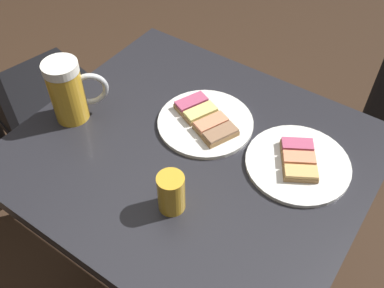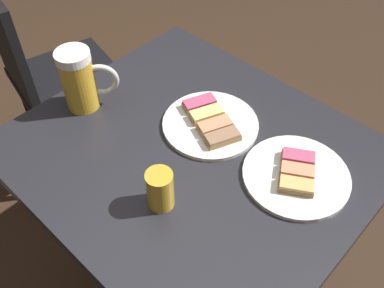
{
  "view_description": "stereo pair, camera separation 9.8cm",
  "coord_description": "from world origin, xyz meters",
  "views": [
    {
      "loc": [
        -0.38,
        0.55,
        1.51
      ],
      "look_at": [
        0.0,
        0.0,
        0.79
      ],
      "focal_mm": 40.4,
      "sensor_mm": 36.0,
      "label": 1
    },
    {
      "loc": [
        -0.46,
        0.49,
        1.51
      ],
      "look_at": [
        0.0,
        0.0,
        0.79
      ],
      "focal_mm": 40.4,
      "sensor_mm": 36.0,
      "label": 2
    }
  ],
  "objects": [
    {
      "name": "beer_mug",
      "position": [
        0.3,
        0.07,
        0.85
      ],
      "size": [
        0.11,
        0.12,
        0.16
      ],
      "color": "gold",
      "rests_on": "cafe_table"
    },
    {
      "name": "beer_glass_small",
      "position": [
        -0.05,
        0.15,
        0.82
      ],
      "size": [
        0.06,
        0.06,
        0.09
      ],
      "primitive_type": "cylinder",
      "color": "gold",
      "rests_on": "cafe_table"
    },
    {
      "name": "cafe_chair",
      "position": [
        0.83,
        -0.09,
        0.5
      ],
      "size": [
        0.45,
        0.45,
        0.87
      ],
      "rotation": [
        0.0,
        0.0,
        2.92
      ],
      "color": "black",
      "rests_on": "ground_plane"
    },
    {
      "name": "cafe_table",
      "position": [
        0.0,
        0.0,
        0.6
      ],
      "size": [
        0.79,
        0.7,
        0.77
      ],
      "color": "black",
      "rests_on": "ground_plane"
    },
    {
      "name": "plate_far",
      "position": [
        -0.22,
        -0.1,
        0.78
      ],
      "size": [
        0.23,
        0.23,
        0.03
      ],
      "color": "white",
      "rests_on": "cafe_table"
    },
    {
      "name": "plate_near",
      "position": [
        0.02,
        -0.09,
        0.78
      ],
      "size": [
        0.23,
        0.23,
        0.03
      ],
      "color": "white",
      "rests_on": "cafe_table"
    }
  ]
}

